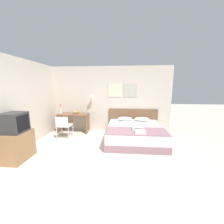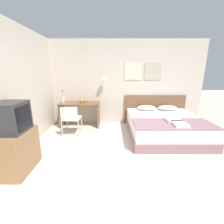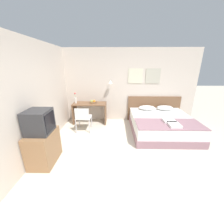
{
  "view_description": "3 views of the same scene",
  "coord_description": "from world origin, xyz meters",
  "px_view_note": "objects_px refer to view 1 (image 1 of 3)",
  "views": [
    {
      "loc": [
        0.7,
        -2.96,
        1.85
      ],
      "look_at": [
        0.33,
        1.58,
        1.0
      ],
      "focal_mm": 22.0,
      "sensor_mm": 36.0,
      "label": 1
    },
    {
      "loc": [
        -0.3,
        -2.22,
        1.69
      ],
      "look_at": [
        -0.28,
        1.6,
        0.66
      ],
      "focal_mm": 24.0,
      "sensor_mm": 36.0,
      "label": 2
    },
    {
      "loc": [
        -0.4,
        -2.48,
        2.09
      ],
      "look_at": [
        -0.47,
        1.35,
        0.76
      ],
      "focal_mm": 22.0,
      "sensor_mm": 36.0,
      "label": 3
    }
  ],
  "objects_px": {
    "folded_towel_near_foot": "(138,128)",
    "television": "(14,123)",
    "tv_stand": "(18,146)",
    "headboard": "(133,120)",
    "pillow_left": "(125,119)",
    "pillow_right": "(142,119)",
    "folded_towel_mid_bed": "(140,131)",
    "flower_vase": "(61,110)",
    "bed": "(135,133)",
    "desk_chair": "(64,125)",
    "fruit_bowl": "(76,113)",
    "throw_blanket": "(136,131)",
    "desk": "(73,119)"
  },
  "relations": [
    {
      "from": "folded_towel_near_foot",
      "to": "television",
      "type": "height_order",
      "value": "television"
    },
    {
      "from": "tv_stand",
      "to": "television",
      "type": "relative_size",
      "value": 1.48
    },
    {
      "from": "headboard",
      "to": "pillow_left",
      "type": "relative_size",
      "value": 3.43
    },
    {
      "from": "television",
      "to": "pillow_right",
      "type": "bearing_deg",
      "value": 33.55
    },
    {
      "from": "folded_towel_mid_bed",
      "to": "television",
      "type": "bearing_deg",
      "value": -165.81
    },
    {
      "from": "folded_towel_near_foot",
      "to": "flower_vase",
      "type": "relative_size",
      "value": 0.85
    },
    {
      "from": "headboard",
      "to": "flower_vase",
      "type": "xyz_separation_m",
      "value": [
        -2.92,
        -0.31,
        0.42
      ]
    },
    {
      "from": "folded_towel_mid_bed",
      "to": "tv_stand",
      "type": "height_order",
      "value": "tv_stand"
    },
    {
      "from": "bed",
      "to": "folded_towel_mid_bed",
      "type": "bearing_deg",
      "value": -83.69
    },
    {
      "from": "pillow_right",
      "to": "headboard",
      "type": "bearing_deg",
      "value": 140.18
    },
    {
      "from": "headboard",
      "to": "desk_chair",
      "type": "height_order",
      "value": "headboard"
    },
    {
      "from": "pillow_left",
      "to": "folded_towel_near_foot",
      "type": "height_order",
      "value": "pillow_left"
    },
    {
      "from": "pillow_left",
      "to": "television",
      "type": "bearing_deg",
      "value": -140.55
    },
    {
      "from": "pillow_left",
      "to": "folded_towel_mid_bed",
      "type": "bearing_deg",
      "value": -74.33
    },
    {
      "from": "desk_chair",
      "to": "folded_towel_near_foot",
      "type": "bearing_deg",
      "value": -9.48
    },
    {
      "from": "bed",
      "to": "pillow_right",
      "type": "distance_m",
      "value": 0.88
    },
    {
      "from": "headboard",
      "to": "tv_stand",
      "type": "relative_size",
      "value": 2.71
    },
    {
      "from": "desk_chair",
      "to": "tv_stand",
      "type": "relative_size",
      "value": 1.13
    },
    {
      "from": "pillow_right",
      "to": "folded_towel_mid_bed",
      "type": "bearing_deg",
      "value": -99.78
    },
    {
      "from": "pillow_left",
      "to": "television",
      "type": "distance_m",
      "value": 3.56
    },
    {
      "from": "headboard",
      "to": "pillow_right",
      "type": "xyz_separation_m",
      "value": [
        0.33,
        -0.27,
        0.12
      ]
    },
    {
      "from": "folded_towel_mid_bed",
      "to": "television",
      "type": "relative_size",
      "value": 0.72
    },
    {
      "from": "desk_chair",
      "to": "fruit_bowl",
      "type": "height_order",
      "value": "fruit_bowl"
    },
    {
      "from": "pillow_left",
      "to": "throw_blanket",
      "type": "bearing_deg",
      "value": -75.95
    },
    {
      "from": "pillow_right",
      "to": "television",
      "type": "relative_size",
      "value": 1.17
    },
    {
      "from": "pillow_left",
      "to": "pillow_right",
      "type": "relative_size",
      "value": 1.0
    },
    {
      "from": "folded_towel_mid_bed",
      "to": "tv_stand",
      "type": "bearing_deg",
      "value": -165.82
    },
    {
      "from": "fruit_bowl",
      "to": "bed",
      "type": "bearing_deg",
      "value": -17.59
    },
    {
      "from": "throw_blanket",
      "to": "television",
      "type": "relative_size",
      "value": 3.66
    },
    {
      "from": "flower_vase",
      "to": "tv_stand",
      "type": "relative_size",
      "value": 0.52
    },
    {
      "from": "pillow_right",
      "to": "flower_vase",
      "type": "relative_size",
      "value": 1.51
    },
    {
      "from": "pillow_right",
      "to": "fruit_bowl",
      "type": "bearing_deg",
      "value": -179.63
    },
    {
      "from": "tv_stand",
      "to": "flower_vase",
      "type": "bearing_deg",
      "value": 86.19
    },
    {
      "from": "folded_towel_near_foot",
      "to": "flower_vase",
      "type": "height_order",
      "value": "flower_vase"
    },
    {
      "from": "folded_towel_near_foot",
      "to": "desk_chair",
      "type": "relative_size",
      "value": 0.39
    },
    {
      "from": "tv_stand",
      "to": "throw_blanket",
      "type": "bearing_deg",
      "value": 16.93
    },
    {
      "from": "fruit_bowl",
      "to": "television",
      "type": "bearing_deg",
      "value": -109.07
    },
    {
      "from": "folded_towel_near_foot",
      "to": "desk",
      "type": "bearing_deg",
      "value": 154.8
    },
    {
      "from": "bed",
      "to": "desk",
      "type": "xyz_separation_m",
      "value": [
        -2.42,
        0.72,
        0.27
      ]
    },
    {
      "from": "pillow_right",
      "to": "folded_towel_near_foot",
      "type": "height_order",
      "value": "pillow_right"
    },
    {
      "from": "folded_towel_mid_bed",
      "to": "desk",
      "type": "height_order",
      "value": "desk"
    },
    {
      "from": "tv_stand",
      "to": "bed",
      "type": "bearing_deg",
      "value": 26.16
    },
    {
      "from": "folded_towel_near_foot",
      "to": "tv_stand",
      "type": "xyz_separation_m",
      "value": [
        -3.11,
        -1.07,
        -0.21
      ]
    },
    {
      "from": "headboard",
      "to": "pillow_right",
      "type": "bearing_deg",
      "value": -39.82
    },
    {
      "from": "desk_chair",
      "to": "fruit_bowl",
      "type": "bearing_deg",
      "value": 72.95
    },
    {
      "from": "folded_towel_mid_bed",
      "to": "television",
      "type": "height_order",
      "value": "television"
    },
    {
      "from": "folded_towel_mid_bed",
      "to": "tv_stand",
      "type": "relative_size",
      "value": 0.48
    },
    {
      "from": "pillow_left",
      "to": "bed",
      "type": "bearing_deg",
      "value": -66.1
    },
    {
      "from": "pillow_left",
      "to": "pillow_right",
      "type": "height_order",
      "value": "same"
    },
    {
      "from": "folded_towel_mid_bed",
      "to": "fruit_bowl",
      "type": "xyz_separation_m",
      "value": [
        -2.37,
        1.44,
        0.23
      ]
    }
  ]
}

